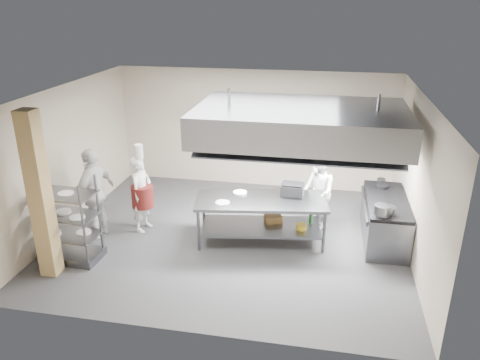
% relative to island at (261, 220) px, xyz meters
% --- Properties ---
extents(floor, '(7.00, 7.00, 0.00)m').
position_rel_island_xyz_m(floor, '(-0.62, -0.01, -0.46)').
color(floor, '#373739').
rests_on(floor, ground).
extents(ceiling, '(7.00, 7.00, 0.00)m').
position_rel_island_xyz_m(ceiling, '(-0.62, -0.01, 2.54)').
color(ceiling, silver).
rests_on(ceiling, wall_back).
extents(wall_back, '(7.00, 0.00, 7.00)m').
position_rel_island_xyz_m(wall_back, '(-0.62, 2.99, 1.04)').
color(wall_back, '#BCAC95').
rests_on(wall_back, ground).
extents(wall_left, '(0.00, 6.00, 6.00)m').
position_rel_island_xyz_m(wall_left, '(-4.12, -0.01, 1.04)').
color(wall_left, '#BCAC95').
rests_on(wall_left, ground).
extents(wall_right, '(0.00, 6.00, 6.00)m').
position_rel_island_xyz_m(wall_right, '(2.88, -0.01, 1.04)').
color(wall_right, '#BCAC95').
rests_on(wall_right, ground).
extents(column, '(0.30, 0.30, 3.00)m').
position_rel_island_xyz_m(column, '(-3.52, -1.91, 1.04)').
color(column, tan).
rests_on(column, floor).
extents(exhaust_hood, '(4.00, 2.50, 0.60)m').
position_rel_island_xyz_m(exhaust_hood, '(0.68, 0.39, 1.94)').
color(exhaust_hood, slate).
rests_on(exhaust_hood, ceiling).
extents(hood_strip_a, '(1.60, 0.12, 0.04)m').
position_rel_island_xyz_m(hood_strip_a, '(-0.22, 0.39, 1.62)').
color(hood_strip_a, white).
rests_on(hood_strip_a, exhaust_hood).
extents(hood_strip_b, '(1.60, 0.12, 0.04)m').
position_rel_island_xyz_m(hood_strip_b, '(1.58, 0.39, 1.62)').
color(hood_strip_b, white).
rests_on(hood_strip_b, exhaust_hood).
extents(wall_shelf, '(1.50, 0.28, 0.04)m').
position_rel_island_xyz_m(wall_shelf, '(1.18, 2.83, 1.04)').
color(wall_shelf, slate).
rests_on(wall_shelf, wall_back).
extents(island, '(2.72, 1.45, 0.91)m').
position_rel_island_xyz_m(island, '(0.00, 0.00, 0.00)').
color(island, gray).
rests_on(island, floor).
extents(island_worktop, '(2.72, 1.45, 0.06)m').
position_rel_island_xyz_m(island_worktop, '(0.00, 0.00, 0.42)').
color(island_worktop, slate).
rests_on(island_worktop, island).
extents(island_undershelf, '(2.50, 1.32, 0.04)m').
position_rel_island_xyz_m(island_undershelf, '(0.00, 0.00, -0.16)').
color(island_undershelf, slate).
rests_on(island_undershelf, island).
extents(pass_rack, '(1.13, 0.69, 1.65)m').
position_rel_island_xyz_m(pass_rack, '(-3.42, -1.38, 0.37)').
color(pass_rack, slate).
rests_on(pass_rack, floor).
extents(cooking_range, '(0.80, 2.00, 0.84)m').
position_rel_island_xyz_m(cooking_range, '(2.46, 0.49, -0.04)').
color(cooking_range, slate).
rests_on(cooking_range, floor).
extents(range_top, '(0.78, 1.96, 0.06)m').
position_rel_island_xyz_m(range_top, '(2.46, 0.49, 0.41)').
color(range_top, black).
rests_on(range_top, cooking_range).
extents(chef_head, '(0.49, 0.66, 1.63)m').
position_rel_island_xyz_m(chef_head, '(-2.52, 0.01, 0.36)').
color(chef_head, white).
rests_on(chef_head, floor).
extents(chef_line, '(0.87, 0.98, 1.68)m').
position_rel_island_xyz_m(chef_line, '(1.08, 0.76, 0.39)').
color(chef_line, white).
rests_on(chef_line, floor).
extents(chef_plating, '(0.68, 1.18, 1.88)m').
position_rel_island_xyz_m(chef_plating, '(-3.34, -0.41, 0.49)').
color(chef_plating, silver).
rests_on(chef_plating, floor).
extents(griddle, '(0.47, 0.38, 0.22)m').
position_rel_island_xyz_m(griddle, '(0.58, 0.33, 0.57)').
color(griddle, slate).
rests_on(griddle, island_worktop).
extents(wicker_basket, '(0.40, 0.34, 0.15)m').
position_rel_island_xyz_m(wicker_basket, '(0.22, 0.22, -0.06)').
color(wicker_basket, olive).
rests_on(wicker_basket, island_undershelf).
extents(stockpot, '(0.29, 0.29, 0.20)m').
position_rel_island_xyz_m(stockpot, '(2.28, -0.28, 0.55)').
color(stockpot, gray).
rests_on(stockpot, range_top).
extents(plate_stack, '(0.28, 0.28, 0.05)m').
position_rel_island_xyz_m(plate_stack, '(-3.42, -1.38, 0.08)').
color(plate_stack, white).
rests_on(plate_stack, pass_rack).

